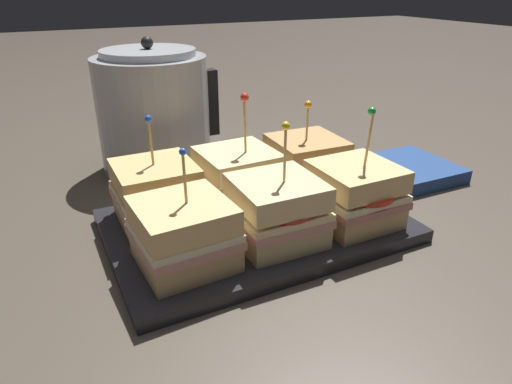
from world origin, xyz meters
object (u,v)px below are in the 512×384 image
(kettle_steel, at_px, (154,112))
(sandwich_front_center, at_px, (276,211))
(napkin_stack, at_px, (408,170))
(sandwich_back_left, at_px, (157,193))
(serving_platter, at_px, (256,226))
(sandwich_front_left, at_px, (184,234))
(sandwich_front_right, at_px, (355,194))
(sandwich_back_center, at_px, (238,178))
(sandwich_back_right, at_px, (306,164))

(kettle_steel, bearing_deg, sandwich_front_center, -81.49)
(kettle_steel, height_order, napkin_stack, kettle_steel)
(sandwich_back_left, distance_m, napkin_stack, 0.45)
(serving_platter, height_order, sandwich_front_left, sandwich_front_left)
(sandwich_front_right, bearing_deg, sandwich_back_center, 133.89)
(sandwich_front_right, xyz_separation_m, kettle_steel, (-0.17, 0.35, 0.05))
(kettle_steel, bearing_deg, sandwich_front_left, -100.64)
(sandwich_back_left, bearing_deg, napkin_stack, -0.90)
(serving_platter, height_order, napkin_stack, napkin_stack)
(sandwich_front_left, relative_size, kettle_steel, 0.60)
(sandwich_front_left, relative_size, sandwich_back_center, 0.86)
(sandwich_front_left, xyz_separation_m, napkin_stack, (0.44, 0.11, -0.04))
(sandwich_back_center, bearing_deg, serving_platter, -90.06)
(sandwich_back_right, xyz_separation_m, napkin_stack, (0.21, -0.01, -0.05))
(sandwich_front_left, xyz_separation_m, sandwich_front_right, (0.23, -0.01, 0.00))
(serving_platter, height_order, sandwich_back_left, sandwich_back_left)
(kettle_steel, bearing_deg, sandwich_back_left, -105.50)
(serving_platter, bearing_deg, napkin_stack, 9.36)
(serving_platter, relative_size, napkin_stack, 2.64)
(serving_platter, relative_size, sandwich_back_center, 2.40)
(sandwich_front_center, bearing_deg, napkin_stack, 18.62)
(serving_platter, xyz_separation_m, sandwich_front_right, (0.12, -0.06, 0.05))
(serving_platter, relative_size, sandwich_front_left, 2.80)
(sandwich_front_center, distance_m, sandwich_front_right, 0.12)
(sandwich_front_right, bearing_deg, sandwich_front_center, 177.70)
(napkin_stack, bearing_deg, sandwich_back_right, 177.96)
(sandwich_front_right, relative_size, sandwich_back_right, 1.13)
(sandwich_back_right, relative_size, napkin_stack, 0.94)
(sandwich_back_center, bearing_deg, sandwich_back_left, 179.08)
(serving_platter, bearing_deg, kettle_steel, 100.44)
(sandwich_front_center, bearing_deg, sandwich_back_right, 44.71)
(kettle_steel, relative_size, napkin_stack, 1.56)
(serving_platter, distance_m, sandwich_back_center, 0.08)
(sandwich_front_center, height_order, napkin_stack, sandwich_front_center)
(kettle_steel, bearing_deg, sandwich_front_right, -64.38)
(sandwich_front_right, bearing_deg, napkin_stack, 28.69)
(serving_platter, distance_m, napkin_stack, 0.33)
(sandwich_back_right, distance_m, napkin_stack, 0.21)
(sandwich_back_left, height_order, kettle_steel, kettle_steel)
(sandwich_front_center, xyz_separation_m, kettle_steel, (-0.05, 0.35, 0.05))
(napkin_stack, bearing_deg, sandwich_front_left, -166.22)
(sandwich_back_right, bearing_deg, napkin_stack, -2.04)
(serving_platter, height_order, sandwich_back_right, sandwich_back_right)
(serving_platter, bearing_deg, sandwich_back_right, 27.51)
(sandwich_back_center, relative_size, napkin_stack, 1.10)
(sandwich_front_right, distance_m, sandwich_back_right, 0.12)
(sandwich_back_center, bearing_deg, sandwich_front_center, -90.84)
(serving_platter, bearing_deg, sandwich_front_center, -91.65)
(sandwich_front_left, relative_size, sandwich_back_left, 0.96)
(serving_platter, height_order, sandwich_front_right, sandwich_front_right)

